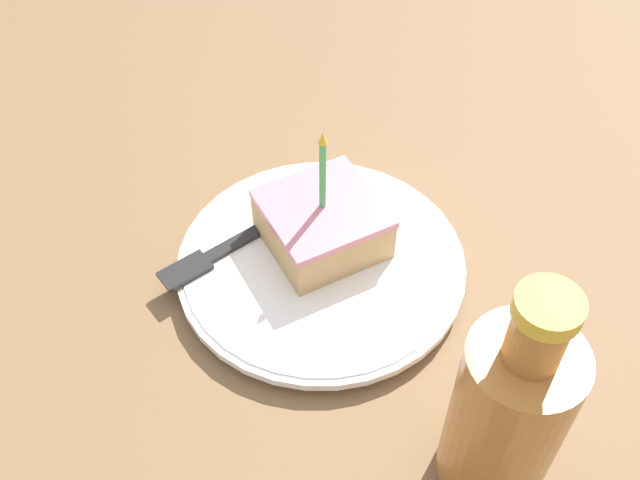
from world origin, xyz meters
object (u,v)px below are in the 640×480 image
at_px(cake_slice, 320,224).
at_px(bottle, 508,413).
at_px(fork, 239,241).
at_px(plate, 320,263).

xyz_separation_m(cake_slice, bottle, (0.24, 0.01, 0.04)).
relative_size(cake_slice, fork, 0.69).
bearing_deg(bottle, fork, -164.30).
xyz_separation_m(fork, bottle, (0.28, 0.08, 0.06)).
distance_m(fork, bottle, 0.29).
distance_m(cake_slice, bottle, 0.25).
bearing_deg(cake_slice, bottle, 2.90).
bearing_deg(cake_slice, plate, -28.20).
xyz_separation_m(plate, bottle, (0.23, 0.02, 0.07)).
xyz_separation_m(plate, cake_slice, (-0.02, 0.01, 0.03)).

